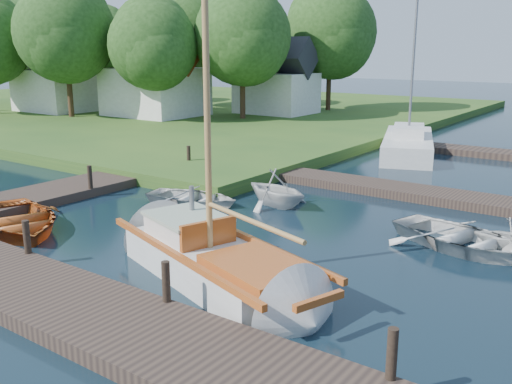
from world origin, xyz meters
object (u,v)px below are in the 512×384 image
Objects in this scene: mooring_post_5 at (189,155)px; sailboat at (219,266)px; tender_a at (193,195)px; tree_7 at (331,31)px; tree_6 at (17,40)px; house_a at (155,79)px; mooring_post_3 at (392,354)px; tree_5 at (103,43)px; tender_b at (276,186)px; tree_1 at (66,31)px; tree_4 at (191,30)px; tree_3 at (243,35)px; dinghy at (17,216)px; tree_2 at (153,44)px; tender_c at (462,234)px; marina_boat_0 at (408,142)px; mooring_post_4 at (90,177)px; mooring_post_2 at (166,282)px; house_b at (58,79)px; house_c at (277,83)px; mooring_post_1 at (27,237)px.

mooring_post_5 is 11.57m from sailboat.
tree_7 reaches higher than tender_a.
sailboat is at bearing -27.23° from tree_6.
mooring_post_3 is at bearing -38.93° from house_a.
mooring_post_3 is 44.11m from tree_5.
tender_b reaches higher than mooring_post_5.
mooring_post_5 is 19.18m from tree_1.
mooring_post_3 is 0.09× the size of tree_7.
tree_3 is at bearing -26.57° from tree_4.
dinghy is 0.53× the size of tree_2.
sailboat reaches higher than tender_b.
marina_boat_0 is (-6.12, 12.10, 0.20)m from tender_c.
mooring_post_4 is 0.10× the size of tree_5.
tree_2 is at bearing -116.57° from tree_7.
mooring_post_4 is 3.89m from dinghy.
marina_boat_0 is 1.87× the size of house_a.
house_b is (-29.50, 19.00, 2.07)m from mooring_post_2.
tree_4 reaches higher than tree_7.
tree_6 reaches higher than dinghy.
mooring_post_5 is 5.10m from tender_a.
marina_boat_0 is at bearing -16.67° from tree_3.
house_c is at bearing -116.31° from tree_7.
tree_2 is 0.83× the size of tree_7.
tree_3 is at bearing -7.12° from tree_5.
house_b is at bearing -143.02° from tree_7.
tree_2 is (10.00, 0.05, 2.48)m from house_b.
tree_2 is at bearing 80.66° from tender_c.
tree_1 is (-28.93, 9.94, 5.70)m from tender_c.
marina_boat_0 reaches higher than house_a.
tender_a is at bearing -41.68° from house_a.
tree_5 is (-16.00, 2.00, -0.39)m from tree_3.
tree_2 is at bearing -135.00° from tree_3.
tender_c is 34.04m from tree_4.
marina_boat_0 reaches higher than tree_2.
tree_7 reaches higher than house_a.
dinghy is 12.01m from tender_c.
tree_6 is at bearing -157.38° from tree_7.
sailboat reaches higher than tree_2.
tender_b reaches higher than mooring_post_4.
mooring_post_4 is 18.41m from tree_2.
tree_4 is at bearing 124.22° from mooring_post_4.
tree_6 is (-34.81, 1.84, 5.06)m from marina_boat_0.
dinghy is 1.67× the size of tender_b.
mooring_post_1 is 4.50m from mooring_post_2.
sailboat is at bearing -58.75° from house_c.
tender_b is 0.26× the size of tree_4.
house_b is at bearing 50.27° from tender_a.
tree_5 is 18.99m from tree_7.
tree_1 is (-22.81, -2.16, 5.51)m from marina_boat_0.
house_c is (-11.00, 27.00, 1.88)m from mooring_post_1.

